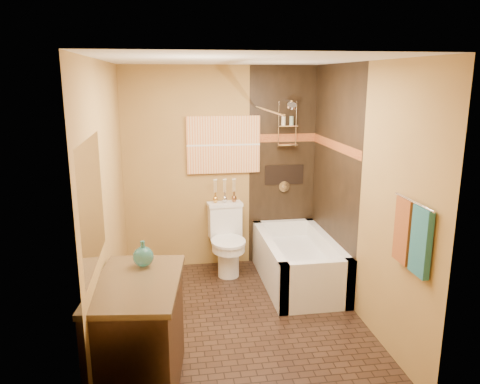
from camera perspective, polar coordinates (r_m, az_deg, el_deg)
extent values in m
plane|color=black|center=(4.84, 0.01, -15.29)|extent=(3.00, 3.00, 0.00)
cube|color=#A98441|center=(4.35, -15.79, -1.40)|extent=(0.02, 3.00, 2.50)
cube|color=#A98441|center=(4.70, 14.61, -0.22)|extent=(0.02, 3.00, 2.50)
cube|color=#A98441|center=(5.82, -2.28, 2.87)|extent=(2.40, 0.02, 2.50)
cube|color=#A98441|center=(2.97, 4.56, -8.05)|extent=(2.40, 0.02, 2.50)
plane|color=silver|center=(4.23, 0.01, 15.80)|extent=(3.00, 3.00, 0.00)
cube|color=black|center=(5.95, 5.18, 3.06)|extent=(0.85, 0.01, 2.50)
cube|color=black|center=(5.38, 11.36, 1.69)|extent=(0.01, 1.50, 2.50)
cube|color=maroon|center=(5.88, 5.28, 6.59)|extent=(0.85, 0.01, 0.10)
cube|color=maroon|center=(5.31, 11.45, 5.60)|extent=(0.01, 1.50, 0.10)
cube|color=black|center=(5.97, 5.40, 2.11)|extent=(0.50, 0.01, 0.25)
cylinder|color=silver|center=(5.72, 5.95, 11.00)|extent=(0.02, 0.26, 0.02)
cylinder|color=silver|center=(5.58, 6.33, 10.41)|extent=(0.11, 0.11, 0.09)
cylinder|color=silver|center=(5.98, 5.41, 0.68)|extent=(0.14, 0.02, 0.14)
cylinder|color=silver|center=(5.05, 3.23, 10.00)|extent=(0.03, 1.55, 0.03)
cylinder|color=silver|center=(3.72, 20.44, -1.13)|extent=(0.02, 0.55, 0.02)
cube|color=#1F5968|center=(3.70, 21.20, -5.68)|extent=(0.05, 0.22, 0.52)
cube|color=brown|center=(3.91, 19.32, -4.46)|extent=(0.05, 0.22, 0.52)
cube|color=orange|center=(5.75, -2.03, 5.77)|extent=(0.90, 0.04, 0.70)
cube|color=white|center=(3.41, -17.58, -1.33)|extent=(0.01, 1.00, 0.90)
cube|color=white|center=(4.93, 9.33, -11.31)|extent=(0.80, 0.10, 0.55)
cube|color=white|center=(6.17, 5.29, -5.92)|extent=(0.80, 0.10, 0.55)
cube|color=white|center=(5.46, 3.50, -8.58)|extent=(0.10, 1.50, 0.55)
cube|color=white|center=(5.64, 10.52, -8.04)|extent=(0.10, 1.50, 0.55)
cube|color=white|center=(5.58, 7.04, -9.27)|extent=(0.64, 1.34, 0.35)
cube|color=white|center=(5.88, -1.85, -3.60)|extent=(0.42, 0.22, 0.40)
cube|color=white|center=(5.82, -1.87, -1.50)|extent=(0.44, 0.24, 0.04)
cylinder|color=white|center=(5.71, -1.42, -8.31)|extent=(0.26, 0.26, 0.40)
cylinder|color=white|center=(5.65, -1.43, -6.61)|extent=(0.39, 0.39, 0.11)
cylinder|color=white|center=(5.63, -1.43, -6.06)|extent=(0.41, 0.41, 0.03)
cube|color=black|center=(3.80, -12.26, -17.02)|extent=(0.70, 1.03, 0.85)
cube|color=black|center=(3.59, -12.46, -10.85)|extent=(0.74, 1.08, 0.04)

